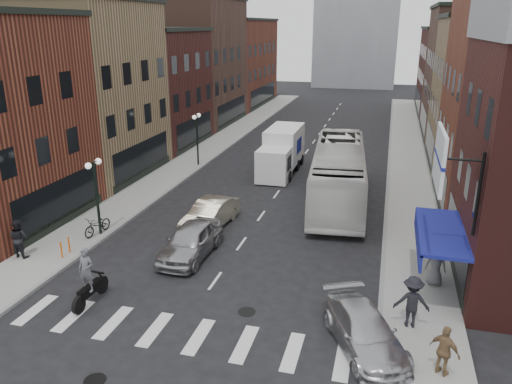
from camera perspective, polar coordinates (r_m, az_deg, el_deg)
ground at (r=21.21m, az=-5.61°, el=-11.33°), size 160.00×160.00×0.00m
sidewalk_left at (r=43.27m, az=-6.04°, el=4.51°), size 3.00×74.00×0.15m
sidewalk_right at (r=40.55m, az=17.06°, el=2.82°), size 3.00×74.00×0.15m
curb_left at (r=42.78m, az=-4.15°, el=4.30°), size 0.20×74.00×0.16m
curb_right at (r=40.53m, az=14.94°, el=2.89°), size 0.20×74.00×0.16m
crosswalk_stripes at (r=18.87m, az=-8.90°, el=-15.65°), size 12.00×2.20×0.01m
bldg_left_mid_a at (r=38.20m, az=-20.09°, el=10.91°), size 10.30×10.20×12.30m
bldg_left_mid_b at (r=46.82m, az=-12.96°, el=11.54°), size 10.30×10.20×10.30m
bldg_left_far_a at (r=56.60m, az=-7.80°, el=14.51°), size 10.30×12.20×13.30m
bldg_left_far_b at (r=69.77m, az=-3.23°, el=14.57°), size 10.30×16.20×11.30m
bldg_right_mid_b at (r=42.24m, az=26.67°, el=10.03°), size 10.30×10.20×11.30m
bldg_right_far_a at (r=52.97m, az=24.57°, el=12.23°), size 10.30×12.20×12.30m
bldg_right_far_b at (r=66.86m, az=22.68°, el=12.61°), size 10.30×16.20×10.30m
awning_blue at (r=21.29m, az=19.93°, el=-4.43°), size 1.80×5.00×0.78m
billboard_sign at (r=18.27m, az=20.50°, el=3.41°), size 1.52×3.00×3.70m
streetlamp_near at (r=26.53m, az=-17.88°, el=0.95°), size 0.32×1.22×4.11m
streetlamp_far at (r=38.62m, az=-6.76°, el=7.09°), size 0.32×1.22×4.11m
bike_rack at (r=25.39m, az=-20.97°, el=-5.91°), size 0.08×0.68×0.80m
box_truck at (r=37.12m, az=2.93°, el=4.63°), size 2.34×7.41×3.22m
motorcycle_rider at (r=20.87m, az=-18.66°, el=-9.30°), size 0.68×2.37×2.41m
transit_bus at (r=31.30m, az=9.41°, el=2.14°), size 4.14×13.21×3.62m
sedan_left_near at (r=23.97m, az=-7.48°, el=-5.56°), size 2.02×4.75×1.60m
sedan_left_far at (r=27.27m, az=-5.27°, el=-2.54°), size 2.17×4.69×1.49m
curb_car at (r=17.97m, az=12.29°, el=-15.26°), size 3.69×4.94×1.33m
parked_bicycle at (r=27.28m, az=-17.65°, el=-3.61°), size 0.95×1.96×0.99m
ped_left_solo at (r=25.87m, az=-25.47°, el=-4.80°), size 0.95×0.62×1.85m
ped_right_a at (r=19.12m, az=17.41°, el=-11.87°), size 1.29×0.68×1.96m
ped_right_b at (r=17.15m, az=20.75°, el=-16.63°), size 1.11×0.97×1.70m
ped_right_c at (r=22.30m, az=19.85°, el=-7.90°), size 0.90×0.64×1.74m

